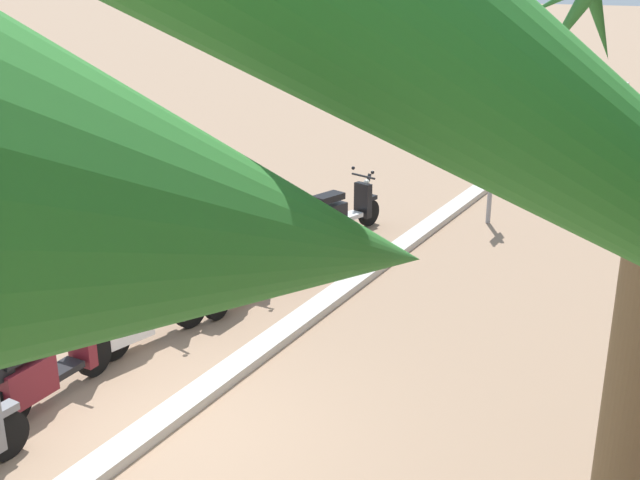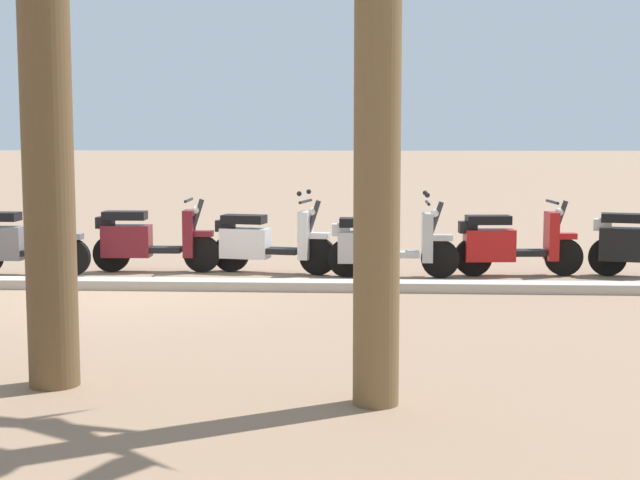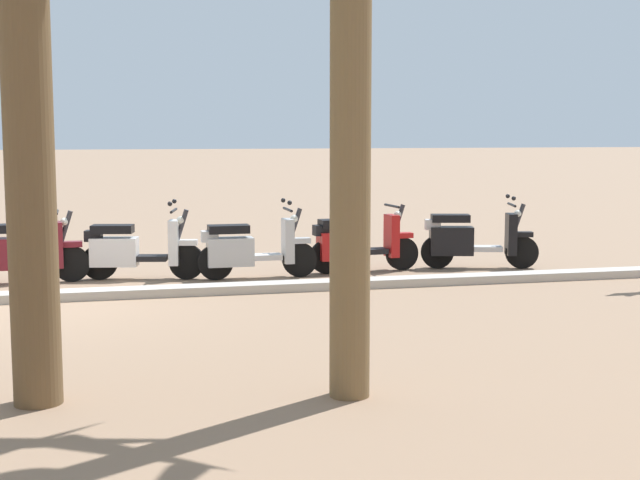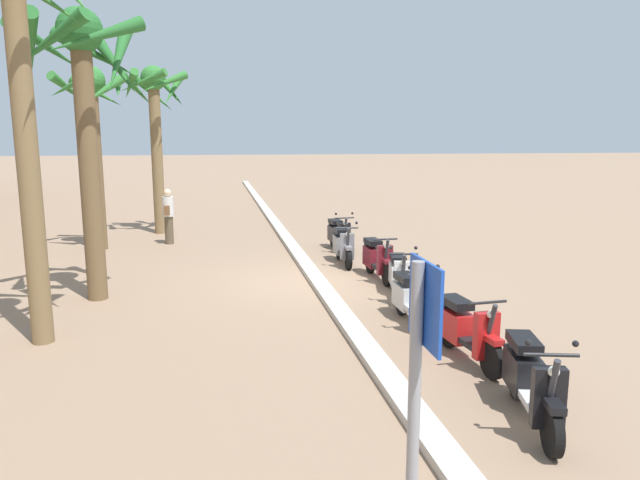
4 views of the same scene
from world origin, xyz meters
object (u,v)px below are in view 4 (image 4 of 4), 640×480
Objects in this scene: scooter_black_tail_end at (530,380)px; palm_tree_near_sign at (83,85)px; scooter_black_mid_rear at (338,234)px; palm_tree_far_corner at (16,30)px; scooter_white_gap_after_mid at (399,276)px; palm_tree_mid_walkway at (93,115)px; scooter_grey_second_in_line at (343,246)px; palm_tree_by_mall_entrance at (154,109)px; pedestrian_window_shopping at (168,215)px; scooter_silver_far_back at (411,298)px; scooter_red_last_in_row at (465,329)px; scooter_maroon_mid_front at (376,258)px; crossing_sign at (417,384)px.

palm_tree_near_sign reaches higher than scooter_black_tail_end.
scooter_black_mid_rear is 0.29× the size of palm_tree_far_corner.
scooter_black_mid_rear is at bearing 1.81° from scooter_white_gap_after_mid.
palm_tree_mid_walkway is 8.15m from palm_tree_far_corner.
scooter_grey_second_in_line is 0.31× the size of palm_tree_near_sign.
palm_tree_by_mall_entrance is 3.03m from palm_tree_mid_walkway.
pedestrian_window_shopping reaches higher than scooter_grey_second_in_line.
scooter_black_tail_end is at bearing -159.46° from palm_tree_by_mall_entrance.
palm_tree_by_mall_entrance is at bearing 31.12° from scooter_white_gap_after_mid.
palm_tree_mid_walkway is 3.08× the size of pedestrian_window_shopping.
scooter_white_gap_after_mid is at bearing -133.08° from palm_tree_mid_walkway.
scooter_silver_far_back is at bearing -91.16° from palm_tree_far_corner.
scooter_black_tail_end is at bearing 178.88° from scooter_red_last_in_row.
scooter_grey_second_in_line is (1.69, 0.43, 0.01)m from scooter_maroon_mid_front.
scooter_silver_far_back and scooter_white_gap_after_mid have the same top height.
scooter_silver_far_back reaches higher than scooter_maroon_mid_front.
scooter_red_last_in_row is 5.07m from scooter_maroon_mid_front.
palm_tree_mid_walkway is at bearing 64.20° from scooter_grey_second_in_line.
palm_tree_by_mall_entrance is at bearing 53.40° from scooter_black_mid_rear.
pedestrian_window_shopping reaches higher than scooter_black_tail_end.
scooter_grey_second_in_line is (3.37, 0.43, 0.02)m from scooter_white_gap_after_mid.
scooter_grey_second_in_line is 1.04× the size of pedestrian_window_shopping.
scooter_silver_far_back is (3.59, 0.19, -0.02)m from scooter_black_tail_end.
scooter_black_tail_end is at bearing -136.20° from palm_tree_near_sign.
crossing_sign is at bearing 165.79° from scooter_maroon_mid_front.
palm_tree_far_corner is (-6.72, 6.29, 4.33)m from scooter_black_mid_rear.
palm_tree_mid_walkway is (13.89, 4.70, 2.35)m from crossing_sign.
pedestrian_window_shopping is at bearing 43.37° from scooter_maroon_mid_front.
palm_tree_mid_walkway reaches higher than scooter_red_last_in_row.
scooter_black_tail_end reaches higher than scooter_red_last_in_row.
crossing_sign reaches higher than scooter_silver_far_back.
crossing_sign is at bearing -168.89° from palm_tree_by_mall_entrance.
palm_tree_mid_walkway is (-2.64, 1.45, -0.32)m from palm_tree_by_mall_entrance.
palm_tree_near_sign is at bearing -170.73° from palm_tree_mid_walkway.
scooter_maroon_mid_front is at bearing -143.56° from palm_tree_by_mall_entrance.
scooter_silver_far_back is 11.10m from palm_tree_mid_walkway.
scooter_black_tail_end is at bearing 178.95° from scooter_maroon_mid_front.
palm_tree_by_mall_entrance is at bearing 36.44° from scooter_maroon_mid_front.
scooter_black_mid_rear is at bearing 2.59° from scooter_maroon_mid_front.
crossing_sign reaches higher than scooter_white_gap_after_mid.
scooter_grey_second_in_line is at bearing -138.68° from palm_tree_by_mall_entrance.
crossing_sign is at bearing 170.17° from scooter_grey_second_in_line.
scooter_white_gap_after_mid is 0.74× the size of crossing_sign.
scooter_grey_second_in_line and scooter_black_mid_rear have the same top height.
scooter_grey_second_in_line is 7.20m from palm_tree_near_sign.
palm_tree_by_mall_entrance reaches higher than palm_tree_mid_walkway.
scooter_maroon_mid_front is (1.68, 0.01, 0.01)m from scooter_white_gap_after_mid.
crossing_sign is at bearing -169.03° from pedestrian_window_shopping.
scooter_maroon_mid_front is 1.03× the size of scooter_grey_second_in_line.
scooter_red_last_in_row is at bearing -28.96° from crossing_sign.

